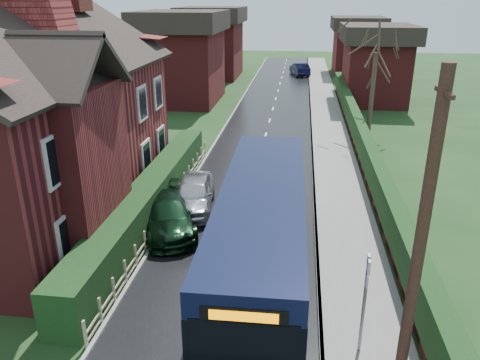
# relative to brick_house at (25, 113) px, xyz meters

# --- Properties ---
(ground) EXTENTS (140.00, 140.00, 0.00)m
(ground) POSITION_rel_brick_house_xyz_m (8.73, -4.78, -4.38)
(ground) COLOR #27481F
(ground) RESTS_ON ground
(road) EXTENTS (6.00, 100.00, 0.02)m
(road) POSITION_rel_brick_house_xyz_m (8.73, 5.22, -4.37)
(road) COLOR black
(road) RESTS_ON ground
(pavement) EXTENTS (2.50, 100.00, 0.14)m
(pavement) POSITION_rel_brick_house_xyz_m (12.98, 5.22, -4.31)
(pavement) COLOR slate
(pavement) RESTS_ON ground
(kerb_right) EXTENTS (0.12, 100.00, 0.14)m
(kerb_right) POSITION_rel_brick_house_xyz_m (11.78, 5.22, -4.31)
(kerb_right) COLOR gray
(kerb_right) RESTS_ON ground
(kerb_left) EXTENTS (0.12, 100.00, 0.10)m
(kerb_left) POSITION_rel_brick_house_xyz_m (5.68, 5.22, -4.33)
(kerb_left) COLOR gray
(kerb_left) RESTS_ON ground
(front_hedge) EXTENTS (1.20, 16.00, 1.60)m
(front_hedge) POSITION_rel_brick_house_xyz_m (4.83, 0.22, -3.58)
(front_hedge) COLOR black
(front_hedge) RESTS_ON ground
(picket_fence) EXTENTS (0.10, 16.00, 0.90)m
(picket_fence) POSITION_rel_brick_house_xyz_m (5.58, 0.22, -3.93)
(picket_fence) COLOR gray
(picket_fence) RESTS_ON ground
(right_wall_hedge) EXTENTS (0.60, 50.00, 1.80)m
(right_wall_hedge) POSITION_rel_brick_house_xyz_m (14.53, 5.22, -3.36)
(right_wall_hedge) COLOR maroon
(right_wall_hedge) RESTS_ON ground
(brick_house) EXTENTS (9.30, 14.60, 10.30)m
(brick_house) POSITION_rel_brick_house_xyz_m (0.00, 0.00, 0.00)
(brick_house) COLOR maroon
(brick_house) RESTS_ON ground
(bus) EXTENTS (2.71, 11.12, 3.37)m
(bus) POSITION_rel_brick_house_xyz_m (9.91, -4.13, -2.71)
(bus) COLOR black
(bus) RESTS_ON ground
(car_silver) EXTENTS (2.10, 4.33, 1.42)m
(car_silver) POSITION_rel_brick_house_xyz_m (6.49, 1.23, -3.66)
(car_silver) COLOR silver
(car_silver) RESTS_ON ground
(car_green) EXTENTS (3.48, 4.99, 1.34)m
(car_green) POSITION_rel_brick_house_xyz_m (5.89, -0.85, -3.70)
(car_green) COLOR black
(car_green) RESTS_ON ground
(car_distant) EXTENTS (2.59, 4.62, 1.44)m
(car_distant) POSITION_rel_brick_house_xyz_m (10.73, 39.18, -3.65)
(car_distant) COLOR black
(car_distant) RESTS_ON ground
(bus_stop_sign) EXTENTS (0.09, 0.45, 2.96)m
(bus_stop_sign) POSITION_rel_brick_house_xyz_m (12.73, -7.06, -2.43)
(bus_stop_sign) COLOR slate
(bus_stop_sign) RESTS_ON ground
(telegraph_pole) EXTENTS (0.26, 0.99, 7.65)m
(telegraph_pole) POSITION_rel_brick_house_xyz_m (13.53, -8.11, -0.51)
(telegraph_pole) COLOR #311D16
(telegraph_pole) RESTS_ON ground
(tree_right_far) EXTENTS (4.02, 4.02, 7.77)m
(tree_right_far) POSITION_rel_brick_house_xyz_m (15.54, 13.96, 1.43)
(tree_right_far) COLOR #3D2E24
(tree_right_far) RESTS_ON ground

